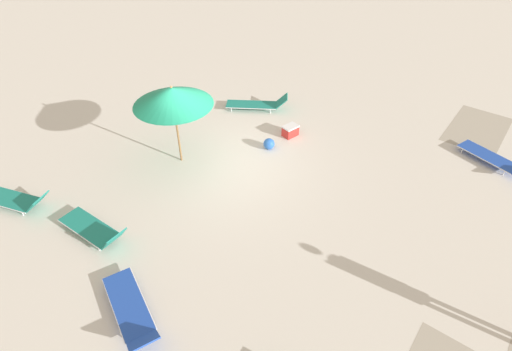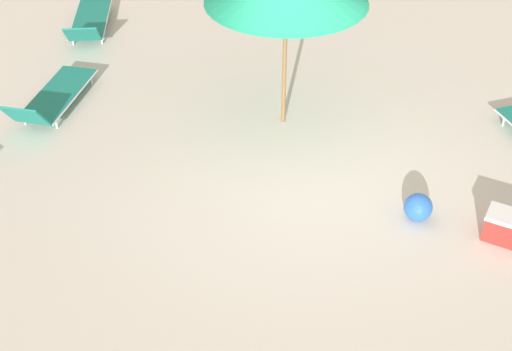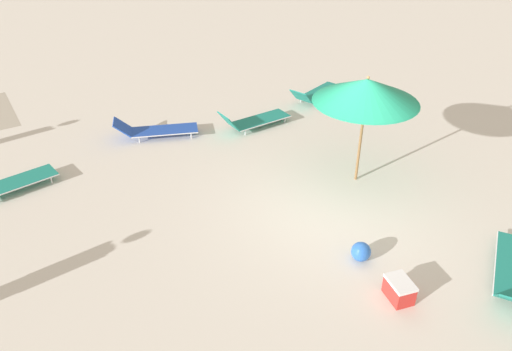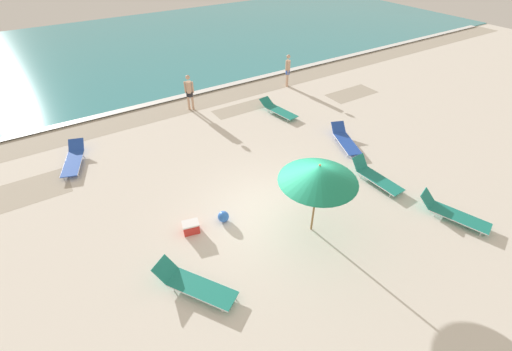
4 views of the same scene
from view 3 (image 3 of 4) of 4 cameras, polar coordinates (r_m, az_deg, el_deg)
ground_plane at (r=10.69m, az=9.08°, el=-3.76°), size 60.00×60.00×0.16m
beach_umbrella at (r=10.64m, az=12.53°, el=9.43°), size 2.23×2.23×2.47m
sun_lounger_under_umbrella at (r=12.10m, az=-26.80°, el=-0.95°), size 0.92×2.24×0.48m
sun_lounger_beside_umbrella at (r=13.37m, az=-11.37°, el=5.18°), size 1.35×2.21×0.54m
sun_lounger_near_water_left at (r=15.45m, az=6.94°, el=9.34°), size 1.25×2.20×0.58m
sun_lounger_mid_beach_pair_a at (r=13.59m, az=-0.28°, el=6.35°), size 0.69×2.05×0.62m
beach_ball at (r=9.27m, az=11.91°, el=-8.51°), size 0.36×0.36×0.36m
cooler_box at (r=8.69m, az=16.05°, el=-12.42°), size 0.57×0.46×0.37m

